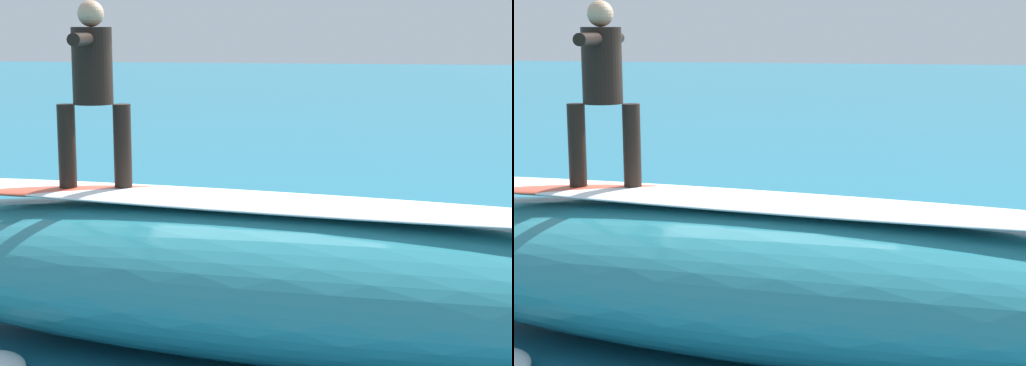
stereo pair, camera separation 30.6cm
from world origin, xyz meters
TOP-DOWN VIEW (x-y plane):
  - ground_plane at (0.00, 0.00)m, footprint 120.00×120.00m
  - wave_crest at (-0.23, 1.75)m, footprint 8.83×3.59m
  - wave_foam_lip at (-0.23, 1.75)m, footprint 7.34×1.83m
  - surfboard_riding at (1.24, 1.56)m, footprint 2.04×0.84m
  - surfer_riding at (1.24, 1.56)m, footprint 0.62×1.49m
  - surfboard_paddling at (-0.97, -1.63)m, footprint 0.57×2.36m
  - surfer_paddling at (-0.96, -1.49)m, footprint 0.35×1.79m
  - foam_patch_mid at (-1.42, -1.98)m, footprint 1.21×1.06m

SIDE VIEW (x-z plane):
  - ground_plane at x=0.00m, z-range 0.00..0.00m
  - surfboard_paddling at x=-0.97m, z-range 0.00..0.08m
  - foam_patch_mid at x=-1.42m, z-range 0.00..0.10m
  - surfer_paddling at x=-0.96m, z-range 0.06..0.38m
  - wave_crest at x=-0.23m, z-range 0.00..1.17m
  - surfboard_riding at x=1.24m, z-range 1.17..1.25m
  - wave_foam_lip at x=-0.23m, z-range 1.17..1.25m
  - surfer_riding at x=1.24m, z-range 1.38..2.96m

